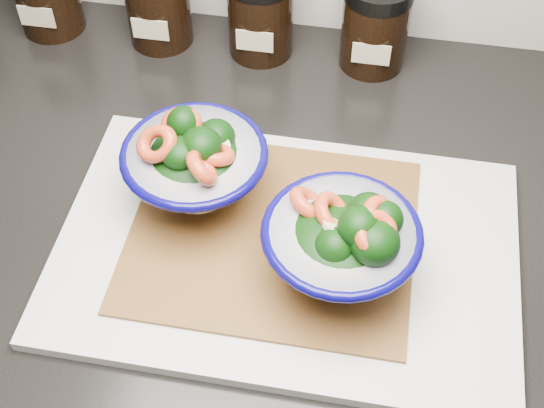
% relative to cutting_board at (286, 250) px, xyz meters
% --- Properties ---
extents(cabinet, '(3.43, 0.58, 0.86)m').
position_rel_cutting_board_xyz_m(cabinet, '(-0.16, 0.07, -0.48)').
color(cabinet, black).
rests_on(cabinet, ground).
extents(countertop, '(3.50, 0.60, 0.04)m').
position_rel_cutting_board_xyz_m(countertop, '(-0.16, 0.07, -0.03)').
color(countertop, black).
rests_on(countertop, cabinet).
extents(cutting_board, '(0.45, 0.30, 0.01)m').
position_rel_cutting_board_xyz_m(cutting_board, '(0.00, 0.00, 0.00)').
color(cutting_board, silver).
rests_on(cutting_board, countertop).
extents(bamboo_mat, '(0.28, 0.24, 0.00)m').
position_rel_cutting_board_xyz_m(bamboo_mat, '(-0.02, 0.01, 0.01)').
color(bamboo_mat, brown).
rests_on(bamboo_mat, cutting_board).
extents(bowl_left, '(0.15, 0.15, 0.11)m').
position_rel_cutting_board_xyz_m(bowl_left, '(-0.10, 0.05, 0.06)').
color(bowl_left, white).
rests_on(bowl_left, bamboo_mat).
extents(bowl_right, '(0.15, 0.15, 0.11)m').
position_rel_cutting_board_xyz_m(bowl_right, '(0.06, -0.03, 0.06)').
color(bowl_right, white).
rests_on(bowl_right, bamboo_mat).
extents(spice_jar_c, '(0.08, 0.08, 0.11)m').
position_rel_cutting_board_xyz_m(spice_jar_c, '(-0.21, 0.31, 0.05)').
color(spice_jar_c, black).
rests_on(spice_jar_c, countertop).
extents(spice_jar_d, '(0.08, 0.08, 0.11)m').
position_rel_cutting_board_xyz_m(spice_jar_d, '(-0.08, 0.31, 0.05)').
color(spice_jar_d, black).
rests_on(spice_jar_d, countertop).
extents(spice_jar_e, '(0.08, 0.08, 0.11)m').
position_rel_cutting_board_xyz_m(spice_jar_e, '(0.06, 0.31, 0.05)').
color(spice_jar_e, black).
rests_on(spice_jar_e, countertop).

